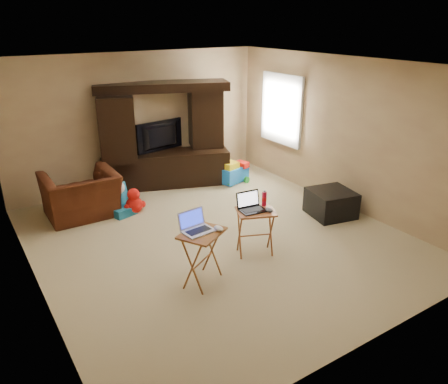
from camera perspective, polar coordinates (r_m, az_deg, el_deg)
floor at (r=6.56m, az=-0.95°, el=-5.94°), size 5.50×5.50×0.00m
ceiling at (r=5.83m, az=-1.11°, el=16.34°), size 5.50×5.50×0.00m
wall_back at (r=8.46m, az=-11.06°, el=9.12°), size 5.00×0.00×5.00m
wall_front at (r=4.17m, az=19.48°, el=-5.25°), size 5.00×0.00×5.00m
wall_left at (r=5.28m, az=-24.70°, el=-0.29°), size 0.00×5.50×5.50m
wall_right at (r=7.65m, az=15.21°, el=7.42°), size 0.00×5.50×5.50m
window_pane at (r=8.69m, az=7.61°, el=10.67°), size 0.00×1.20×1.20m
window_frame at (r=8.67m, az=7.51°, el=10.66°), size 0.06×1.14×1.34m
entertainment_center at (r=8.37m, az=-7.80°, el=7.32°), size 2.47×1.39×1.97m
television at (r=8.45m, az=-8.03°, el=7.17°), size 1.01×0.29×0.58m
recliner at (r=7.47m, az=-18.16°, el=-0.39°), size 1.14×1.00×0.74m
child_rocker at (r=7.40m, az=-13.29°, el=-1.10°), size 0.47×0.51×0.50m
plush_toy at (r=7.43m, az=-11.68°, el=-1.11°), size 0.39×0.33×0.44m
push_toy at (r=8.63m, az=1.31°, el=2.68°), size 0.69×0.57×0.45m
ottoman at (r=7.41m, az=13.80°, el=-1.41°), size 0.79×0.79×0.43m
tray_table_left at (r=5.37m, az=-2.84°, el=-8.54°), size 0.67×0.63×0.69m
tray_table_right at (r=6.01m, az=4.10°, el=-5.28°), size 0.61×0.56×0.65m
laptop_left at (r=5.17m, az=-3.39°, el=-4.03°), size 0.39×0.33×0.24m
laptop_right at (r=5.81m, az=3.78°, el=-1.41°), size 0.37×0.32×0.24m
mouse_left at (r=5.23m, az=-0.72°, el=-4.77°), size 0.11×0.15×0.06m
mouse_right at (r=5.85m, az=5.92°, el=-2.34°), size 0.10×0.14×0.05m
water_bottle at (r=6.00m, az=5.28°, el=-0.89°), size 0.06×0.06×0.20m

